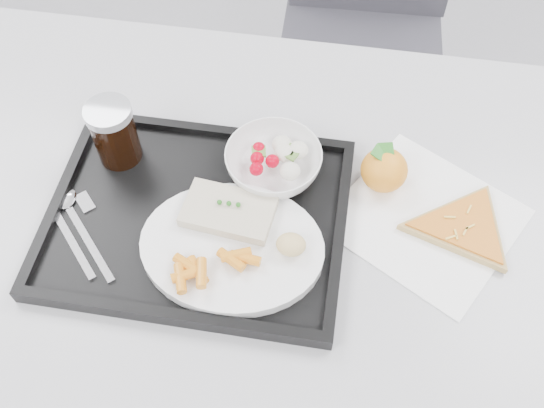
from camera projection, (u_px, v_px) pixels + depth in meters
table at (251, 230)px, 1.01m from camera, size 1.20×0.80×0.75m
chair at (366, 13)px, 1.54m from camera, size 0.44×0.44×0.93m
tray at (198, 218)px, 0.93m from camera, size 0.45×0.35×0.03m
dinner_plate at (232, 247)px, 0.88m from camera, size 0.27×0.27×0.02m
fish_fillet at (229, 211)px, 0.90m from camera, size 0.14×0.09×0.03m
bread_roll at (291, 244)px, 0.86m from camera, size 0.05×0.04×0.03m
salad_bowl at (274, 162)px, 0.95m from camera, size 0.15×0.15×0.05m
cola_glass at (114, 132)px, 0.94m from camera, size 0.07×0.07×0.11m
cutlery at (77, 224)px, 0.91m from camera, size 0.14×0.15×0.01m
napkin at (426, 219)px, 0.94m from camera, size 0.34×0.33×0.00m
tangerine at (384, 170)px, 0.95m from camera, size 0.09×0.09×0.07m
pizza_slice at (463, 227)px, 0.92m from camera, size 0.23×0.23×0.02m
carrot_pile at (208, 267)px, 0.84m from camera, size 0.12×0.09×0.02m
salad_contents at (281, 156)px, 0.95m from camera, size 0.09×0.08×0.03m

